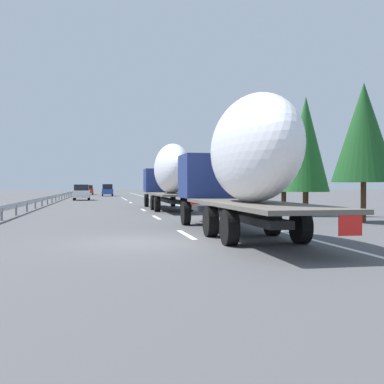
% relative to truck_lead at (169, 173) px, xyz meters
% --- Properties ---
extents(ground_plane, '(260.00, 260.00, 0.00)m').
position_rel_truck_lead_xyz_m(ground_plane, '(21.11, 3.60, -2.60)').
color(ground_plane, '#4C4C4F').
extents(lane_stripe_0, '(3.20, 0.20, 0.01)m').
position_rel_truck_lead_xyz_m(lane_stripe_0, '(-16.89, 1.80, -2.60)').
color(lane_stripe_0, white).
rests_on(lane_stripe_0, ground_plane).
extents(lane_stripe_1, '(3.20, 0.20, 0.01)m').
position_rel_truck_lead_xyz_m(lane_stripe_1, '(-7.76, 1.80, -2.60)').
color(lane_stripe_1, white).
rests_on(lane_stripe_1, ground_plane).
extents(lane_stripe_2, '(3.20, 0.20, 0.01)m').
position_rel_truck_lead_xyz_m(lane_stripe_2, '(0.38, 1.80, -2.60)').
color(lane_stripe_2, white).
rests_on(lane_stripe_2, ground_plane).
extents(lane_stripe_3, '(3.20, 0.20, 0.01)m').
position_rel_truck_lead_xyz_m(lane_stripe_3, '(14.94, 1.80, -2.60)').
color(lane_stripe_3, white).
rests_on(lane_stripe_3, ground_plane).
extents(lane_stripe_4, '(3.20, 0.20, 0.01)m').
position_rel_truck_lead_xyz_m(lane_stripe_4, '(24.27, 1.80, -2.60)').
color(lane_stripe_4, white).
rests_on(lane_stripe_4, ground_plane).
extents(lane_stripe_5, '(3.20, 0.20, 0.01)m').
position_rel_truck_lead_xyz_m(lane_stripe_5, '(28.64, 1.80, -2.60)').
color(lane_stripe_5, white).
rests_on(lane_stripe_5, ground_plane).
extents(lane_stripe_6, '(3.20, 0.20, 0.01)m').
position_rel_truck_lead_xyz_m(lane_stripe_6, '(34.15, 1.80, -2.60)').
color(lane_stripe_6, white).
rests_on(lane_stripe_6, ground_plane).
extents(edge_line_right, '(110.00, 0.20, 0.01)m').
position_rel_truck_lead_xyz_m(edge_line_right, '(26.11, -1.90, -2.60)').
color(edge_line_right, white).
rests_on(edge_line_right, ground_plane).
extents(truck_lead, '(14.16, 2.55, 4.59)m').
position_rel_truck_lead_xyz_m(truck_lead, '(0.00, 0.00, 0.00)').
color(truck_lead, navy).
rests_on(truck_lead, ground_plane).
extents(truck_trailing, '(13.37, 2.55, 4.63)m').
position_rel_truck_lead_xyz_m(truck_trailing, '(-17.66, -0.00, -0.02)').
color(truck_trailing, navy).
rests_on(truck_trailing, ground_plane).
extents(car_red_compact, '(4.65, 1.77, 1.82)m').
position_rel_truck_lead_xyz_m(car_red_compact, '(58.17, 7.07, -1.68)').
color(car_red_compact, red).
rests_on(car_red_compact, ground_plane).
extents(car_blue_sedan, '(4.37, 1.83, 1.96)m').
position_rel_truck_lead_xyz_m(car_blue_sedan, '(45.69, 3.72, -1.63)').
color(car_blue_sedan, '#28479E').
rests_on(car_blue_sedan, ground_plane).
extents(car_white_van, '(4.06, 1.89, 1.86)m').
position_rel_truck_lead_xyz_m(car_white_van, '(24.33, 7.02, -1.66)').
color(car_white_van, white).
rests_on(car_white_van, ground_plane).
extents(road_sign, '(0.10, 0.90, 3.02)m').
position_rel_truck_lead_xyz_m(road_sign, '(23.41, -3.10, -0.50)').
color(road_sign, gray).
rests_on(road_sign, ground_plane).
extents(tree_0, '(2.72, 2.72, 6.91)m').
position_rel_truck_lead_xyz_m(tree_0, '(-7.65, -6.91, 1.53)').
color(tree_0, '#472D19').
rests_on(tree_0, ground_plane).
extents(tree_1, '(3.09, 3.09, 4.84)m').
position_rel_truck_lead_xyz_m(tree_1, '(0.99, -9.05, 0.47)').
color(tree_1, '#472D19').
rests_on(tree_1, ground_plane).
extents(tree_2, '(3.14, 3.14, 7.03)m').
position_rel_truck_lead_xyz_m(tree_2, '(53.11, -6.63, 1.57)').
color(tree_2, '#472D19').
rests_on(tree_2, ground_plane).
extents(tree_3, '(3.00, 3.00, 6.62)m').
position_rel_truck_lead_xyz_m(tree_3, '(-12.88, -7.46, 1.65)').
color(tree_3, '#472D19').
rests_on(tree_3, ground_plane).
extents(guardrail_median, '(94.00, 0.10, 0.76)m').
position_rel_truck_lead_xyz_m(guardrail_median, '(24.11, 9.60, -2.02)').
color(guardrail_median, '#9EA0A5').
rests_on(guardrail_median, ground_plane).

